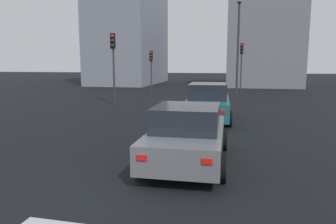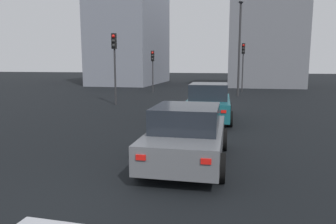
{
  "view_description": "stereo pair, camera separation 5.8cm",
  "coord_description": "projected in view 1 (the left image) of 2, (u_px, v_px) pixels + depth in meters",
  "views": [
    {
      "loc": [
        -4.61,
        -2.84,
        2.5
      ],
      "look_at": [
        3.97,
        -1.06,
        1.14
      ],
      "focal_mm": 33.38,
      "sensor_mm": 36.0,
      "label": 1
    },
    {
      "loc": [
        -4.59,
        -2.9,
        2.5
      ],
      "look_at": [
        3.97,
        -1.06,
        1.14
      ],
      "focal_mm": 33.38,
      "sensor_mm": 36.0,
      "label": 2
    }
  ],
  "objects": [
    {
      "name": "car_teal_left_lead",
      "position": [
        208.0,
        103.0,
        13.85
      ],
      "size": [
        4.75,
        2.14,
        1.65
      ],
      "rotation": [
        0.0,
        0.0,
        0.03
      ],
      "color": "#19606B",
      "rests_on": "ground_plane"
    },
    {
      "name": "building_facade_left",
      "position": [
        262.0,
        45.0,
        35.41
      ],
      "size": [
        9.8,
        7.71,
        9.16
      ],
      "primitive_type": "cube",
      "color": "slate",
      "rests_on": "ground_plane"
    },
    {
      "name": "traffic_light_far_left",
      "position": [
        242.0,
        57.0,
        27.25
      ],
      "size": [
        0.32,
        0.29,
        4.24
      ],
      "rotation": [
        0.0,
        0.0,
        3.1
      ],
      "color": "#2D2D30",
      "rests_on": "ground_plane"
    },
    {
      "name": "building_facade_center",
      "position": [
        130.0,
        12.0,
        38.72
      ],
      "size": [
        13.5,
        6.88,
        17.6
      ],
      "primitive_type": "cube",
      "color": "gray",
      "rests_on": "ground_plane"
    },
    {
      "name": "car_grey_left_second",
      "position": [
        187.0,
        135.0,
        7.9
      ],
      "size": [
        4.14,
        2.02,
        1.48
      ],
      "rotation": [
        0.0,
        0.0,
        0.01
      ],
      "color": "slate",
      "rests_on": "ground_plane"
    },
    {
      "name": "ground_plane",
      "position": [
        62.0,
        215.0,
        5.42
      ],
      "size": [
        160.0,
        160.0,
        0.2
      ],
      "primitive_type": "cube",
      "color": "black"
    },
    {
      "name": "traffic_light_near_left",
      "position": [
        151.0,
        62.0,
        27.11
      ],
      "size": [
        0.33,
        0.31,
        3.61
      ],
      "rotation": [
        0.0,
        0.0,
        3.29
      ],
      "color": "#2D2D30",
      "rests_on": "ground_plane"
    },
    {
      "name": "traffic_light_near_right",
      "position": [
        113.0,
        54.0,
        18.61
      ],
      "size": [
        0.32,
        0.3,
        4.27
      ],
      "rotation": [
        0.0,
        0.0,
        3.25
      ],
      "color": "#2D2D30",
      "rests_on": "ground_plane"
    },
    {
      "name": "street_lamp_kerbside",
      "position": [
        238.0,
        41.0,
        23.47
      ],
      "size": [
        0.56,
        0.36,
        7.13
      ],
      "color": "#2D2D30",
      "rests_on": "ground_plane"
    }
  ]
}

